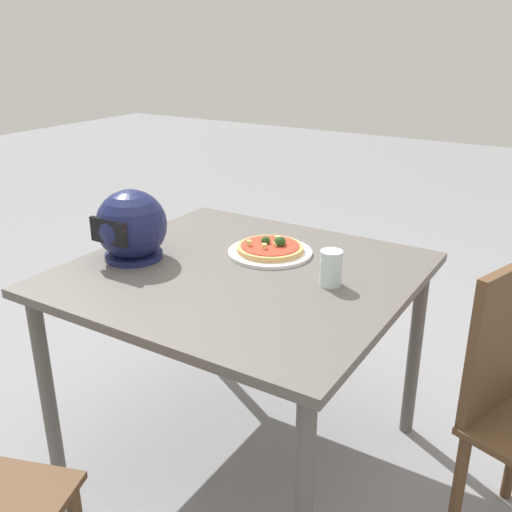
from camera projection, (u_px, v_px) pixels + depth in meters
name	position (u px, v px, depth m)	size (l,w,h in m)	color
ground_plane	(243.00, 452.00, 2.17)	(14.00, 14.00, 0.00)	gray
dining_table	(241.00, 292.00, 1.93)	(1.08, 1.03, 0.75)	#5B5651
pizza_plate	(270.00, 252.00, 2.03)	(0.30, 0.30, 0.01)	white
pizza	(271.00, 247.00, 2.03)	(0.24, 0.24, 0.05)	tan
motorcycle_helmet	(131.00, 227.00, 1.95)	(0.24, 0.24, 0.24)	#191E4C
drinking_glass	(331.00, 268.00, 1.77)	(0.07, 0.07, 0.11)	silver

